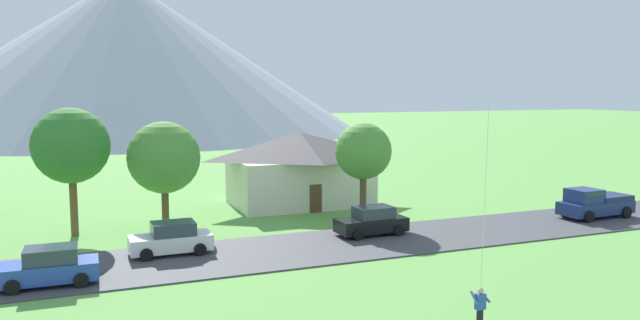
{
  "coord_description": "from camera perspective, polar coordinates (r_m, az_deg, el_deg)",
  "views": [
    {
      "loc": [
        -7.89,
        -4.8,
        8.64
      ],
      "look_at": [
        1.73,
        18.91,
        5.67
      ],
      "focal_mm": 34.14,
      "sensor_mm": 36.0,
      "label": 1
    }
  ],
  "objects": [
    {
      "name": "road_strip",
      "position": [
        32.43,
        -7.29,
        -8.81
      ],
      "size": [
        160.0,
        6.92,
        0.08
      ],
      "primitive_type": "cube",
      "color": "#424247",
      "rests_on": "ground"
    },
    {
      "name": "mountain_far_east_ridge",
      "position": [
        132.56,
        -17.77,
        9.35
      ],
      "size": [
        95.55,
        95.55,
        31.31
      ],
      "primitive_type": "cone",
      "color": "gray",
      "rests_on": "ground"
    },
    {
      "name": "house_left_center",
      "position": [
        45.64,
        -1.91,
        -0.68
      ],
      "size": [
        10.62,
        7.0,
        5.48
      ],
      "color": "beige",
      "rests_on": "ground"
    },
    {
      "name": "tree_near_left",
      "position": [
        39.46,
        4.08,
        0.78
      ],
      "size": [
        3.67,
        3.67,
        6.51
      ],
      "color": "brown",
      "rests_on": "ground"
    },
    {
      "name": "tree_left_of_center",
      "position": [
        38.36,
        -22.31,
        1.22
      ],
      "size": [
        4.44,
        4.44,
        7.6
      ],
      "color": "brown",
      "rests_on": "ground"
    },
    {
      "name": "tree_center",
      "position": [
        38.35,
        -14.42,
        0.21
      ],
      "size": [
        4.42,
        4.42,
        6.72
      ],
      "color": "brown",
      "rests_on": "ground"
    },
    {
      "name": "parked_car_white_west_end",
      "position": [
        32.99,
        -13.76,
        -7.2
      ],
      "size": [
        4.21,
        2.11,
        1.68
      ],
      "color": "white",
      "rests_on": "road_strip"
    },
    {
      "name": "parked_car_black_mid_west",
      "position": [
        36.32,
        4.88,
        -5.76
      ],
      "size": [
        4.25,
        2.17,
        1.68
      ],
      "color": "black",
      "rests_on": "road_strip"
    },
    {
      "name": "parked_car_blue_east_end",
      "position": [
        29.66,
        -24.07,
        -9.16
      ],
      "size": [
        4.24,
        2.15,
        1.68
      ],
      "color": "#2847A8",
      "rests_on": "road_strip"
    },
    {
      "name": "pickup_truck_navy_west_side",
      "position": [
        44.89,
        24.31,
        -3.69
      ],
      "size": [
        5.26,
        2.46,
        1.99
      ],
      "color": "navy",
      "rests_on": "road_strip"
    }
  ]
}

